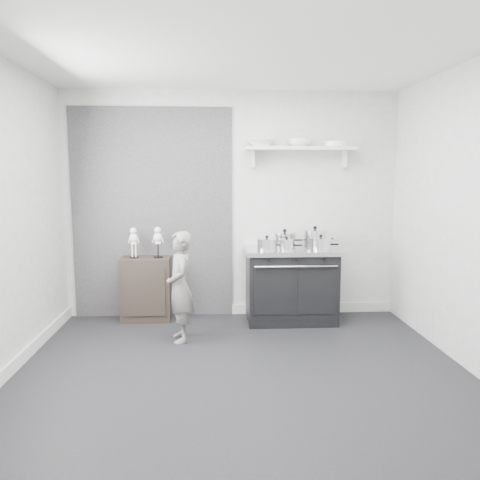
{
  "coord_description": "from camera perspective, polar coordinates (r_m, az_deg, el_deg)",
  "views": [
    {
      "loc": [
        -0.24,
        -3.84,
        1.7
      ],
      "look_at": [
        0.05,
        0.95,
        1.04
      ],
      "focal_mm": 35.0,
      "sensor_mm": 36.0,
      "label": 1
    }
  ],
  "objects": [
    {
      "name": "ground",
      "position": [
        4.21,
        0.16,
        -15.99
      ],
      "size": [
        4.0,
        4.0,
        0.0
      ],
      "primitive_type": "plane",
      "color": "black",
      "rests_on": "ground"
    },
    {
      "name": "room_shell",
      "position": [
        4.0,
        -1.25,
        6.94
      ],
      "size": [
        4.02,
        3.62,
        2.71
      ],
      "color": "#AFAFAC",
      "rests_on": "ground"
    },
    {
      "name": "wall_shelf",
      "position": [
        5.63,
        7.37,
        10.9
      ],
      "size": [
        1.3,
        0.26,
        0.24
      ],
      "color": "silver",
      "rests_on": "room_shell"
    },
    {
      "name": "stove",
      "position": [
        5.55,
        6.21,
        -5.39
      ],
      "size": [
        1.08,
        0.67,
        0.87
      ],
      "color": "black",
      "rests_on": "ground"
    },
    {
      "name": "side_cabinet",
      "position": [
        5.67,
        -11.36,
        -5.86
      ],
      "size": [
        0.58,
        0.34,
        0.75
      ],
      "primitive_type": "cube",
      "color": "black",
      "rests_on": "ground"
    },
    {
      "name": "child",
      "position": [
        4.86,
        -7.33,
        -5.68
      ],
      "size": [
        0.35,
        0.46,
        1.14
      ],
      "primitive_type": "imported",
      "rotation": [
        0.0,
        0.0,
        -1.38
      ],
      "color": "slate",
      "rests_on": "ground"
    },
    {
      "name": "pot_front_left",
      "position": [
        5.29,
        3.3,
        -0.52
      ],
      "size": [
        0.31,
        0.22,
        0.17
      ],
      "color": "silver",
      "rests_on": "stove"
    },
    {
      "name": "pot_back_left",
      "position": [
        5.58,
        5.46,
        0.07
      ],
      "size": [
        0.35,
        0.26,
        0.21
      ],
      "color": "silver",
      "rests_on": "stove"
    },
    {
      "name": "pot_back_right",
      "position": [
        5.6,
        9.1,
        0.23
      ],
      "size": [
        0.35,
        0.27,
        0.25
      ],
      "color": "silver",
      "rests_on": "stove"
    },
    {
      "name": "pot_front_right",
      "position": [
        5.37,
        9.82,
        -0.46
      ],
      "size": [
        0.32,
        0.23,
        0.18
      ],
      "color": "silver",
      "rests_on": "stove"
    },
    {
      "name": "pot_front_center",
      "position": [
        5.31,
        5.72,
        -0.56
      ],
      "size": [
        0.26,
        0.17,
        0.16
      ],
      "color": "silver",
      "rests_on": "stove"
    },
    {
      "name": "skeleton_full",
      "position": [
        5.58,
        -12.84,
        -0.07
      ],
      "size": [
        0.11,
        0.07,
        0.41
      ],
      "primitive_type": null,
      "color": "white",
      "rests_on": "side_cabinet"
    },
    {
      "name": "skeleton_torso",
      "position": [
        5.54,
        -9.99,
        0.0
      ],
      "size": [
        0.12,
        0.08,
        0.42
      ],
      "primitive_type": null,
      "color": "white",
      "rests_on": "side_cabinet"
    },
    {
      "name": "bowl_large",
      "position": [
        5.56,
        2.57,
        11.74
      ],
      "size": [
        0.33,
        0.33,
        0.08
      ],
      "primitive_type": "imported",
      "color": "white",
      "rests_on": "wall_shelf"
    },
    {
      "name": "bowl_small",
      "position": [
        5.62,
        7.32,
        11.66
      ],
      "size": [
        0.27,
        0.27,
        0.08
      ],
      "primitive_type": "imported",
      "color": "white",
      "rests_on": "wall_shelf"
    },
    {
      "name": "plate_stack",
      "position": [
        5.72,
        11.65,
        11.37
      ],
      "size": [
        0.28,
        0.28,
        0.06
      ],
      "primitive_type": "cylinder",
      "color": "white",
      "rests_on": "wall_shelf"
    }
  ]
}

